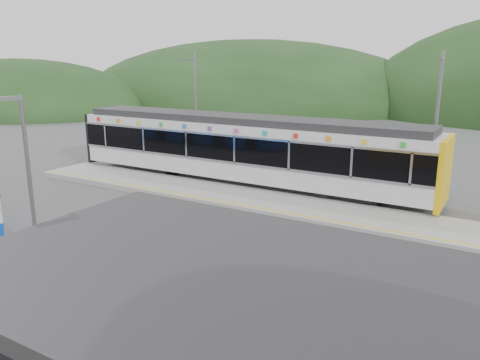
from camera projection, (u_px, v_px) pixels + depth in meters
The scene contains 9 objects.
ground at pixel (214, 224), 19.33m from camera, with size 120.00×120.00×0.00m, color #4C4C4F.
hills at pixel (396, 213), 20.69m from camera, with size 146.00×149.00×26.00m.
platform at pixel (252, 200), 22.05m from camera, with size 26.00×3.20×0.30m, color #9E9E99.
yellow_line at pixel (238, 204), 20.93m from camera, with size 26.00×0.10×0.01m, color yellow.
train at pixel (241, 147), 24.92m from camera, with size 20.44×3.01×3.74m.
catenary_mast_west at pixel (196, 109), 29.04m from camera, with size 0.18×1.80×7.00m.
catenary_mast_east at pixel (436, 124), 22.13m from camera, with size 0.18×1.80×7.00m.
station_shelter at pixel (212, 342), 8.48m from camera, with size 9.20×6.20×3.00m.
lamp_post at pixel (25, 175), 13.33m from camera, with size 0.39×1.04×5.61m.
Camera 1 is at (10.25, -15.20, 6.48)m, focal length 35.00 mm.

